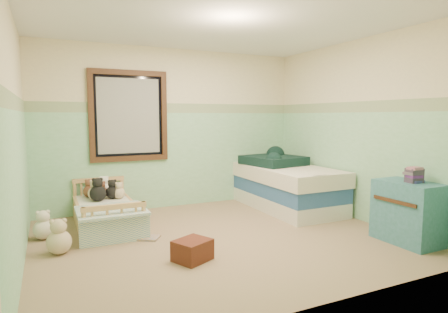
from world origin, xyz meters
name	(u,v)px	position (x,y,z in m)	size (l,w,h in m)	color
floor	(221,238)	(0.00, 0.00, -0.01)	(4.20, 3.60, 0.02)	#856C4D
ceiling	(221,21)	(0.00, 0.00, 2.51)	(4.20, 3.60, 0.02)	silver
wall_back	(173,129)	(0.00, 1.80, 1.25)	(4.20, 0.04, 2.50)	beige
wall_front	(324,143)	(0.00, -1.80, 1.25)	(4.20, 0.04, 2.50)	beige
wall_left	(15,137)	(-2.10, 0.00, 1.25)	(0.04, 3.60, 2.50)	beige
wall_right	(357,130)	(2.10, 0.00, 1.25)	(0.04, 3.60, 2.50)	beige
wainscot_mint	(174,160)	(0.00, 1.79, 0.75)	(4.20, 0.01, 1.50)	#81C18D
border_strip	(173,108)	(0.00, 1.79, 1.57)	(4.20, 0.01, 0.15)	#4F6F4E
window_frame	(129,116)	(-0.70, 1.76, 1.45)	(1.16, 0.06, 1.36)	#341C0E
window_blinds	(129,116)	(-0.70, 1.77, 1.45)	(0.92, 0.01, 1.12)	#AEADA7
toddler_bed_frame	(106,220)	(-1.17, 1.05, 0.09)	(0.73, 1.45, 0.19)	tan
toddler_mattress	(106,208)	(-1.17, 1.05, 0.25)	(0.66, 1.39, 0.12)	silver
patchwork_quilt	(111,210)	(-1.17, 0.60, 0.32)	(0.79, 0.73, 0.03)	#6092B5
plush_bed_brown	(90,191)	(-1.32, 1.55, 0.39)	(0.18, 0.18, 0.18)	brown
plush_bed_white	(104,189)	(-1.12, 1.55, 0.41)	(0.20, 0.20, 0.20)	white
plush_bed_tan	(95,193)	(-1.27, 1.33, 0.40)	(0.19, 0.19, 0.19)	beige
plush_bed_dark	(112,192)	(-1.04, 1.33, 0.40)	(0.18, 0.18, 0.18)	black
plush_floor_cream	(44,230)	(-1.91, 0.84, 0.12)	(0.23, 0.23, 0.23)	#F6EBCE
plush_floor_tan	(59,242)	(-1.76, 0.24, 0.13)	(0.25, 0.25, 0.25)	beige
twin_bed_frame	(286,201)	(1.55, 0.90, 0.11)	(0.95, 1.90, 0.22)	white
twin_boxspring	(286,187)	(1.55, 0.90, 0.33)	(0.95, 1.90, 0.22)	navy
twin_mattress	(286,174)	(1.55, 0.90, 0.55)	(0.99, 1.94, 0.22)	white
teal_blanket	(273,160)	(1.50, 1.20, 0.73)	(0.81, 0.85, 0.14)	black
dresser	(408,212)	(1.87, -1.06, 0.35)	(0.44, 0.70, 0.70)	#286466
book_stack	(414,175)	(1.87, -1.12, 0.79)	(0.16, 0.13, 0.16)	brown
red_pillow	(192,250)	(-0.56, -0.53, 0.11)	(0.34, 0.29, 0.21)	#9F3F28
floor_book	(147,238)	(-0.81, 0.33, 0.01)	(0.27, 0.21, 0.02)	orange
extra_plush_0	(119,193)	(-0.96, 1.29, 0.39)	(0.16, 0.16, 0.16)	beige
extra_plush_1	(102,192)	(-1.17, 1.44, 0.39)	(0.16, 0.16, 0.16)	brown
extra_plush_2	(98,193)	(-1.24, 1.25, 0.41)	(0.22, 0.22, 0.22)	black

